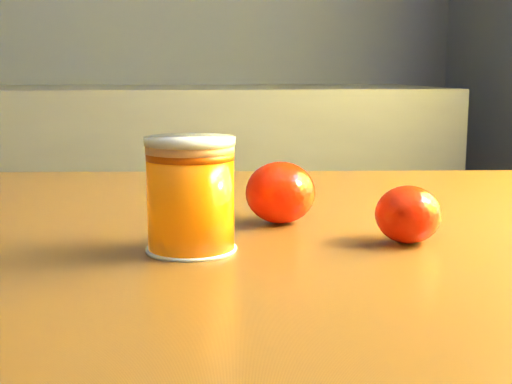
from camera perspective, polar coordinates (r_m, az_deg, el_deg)
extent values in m
cube|color=brown|center=(0.67, 9.30, -4.72)|extent=(1.14, 0.85, 0.04)
cylinder|color=#ED6504|center=(0.57, -5.24, -0.82)|extent=(0.07, 0.07, 0.08)
cylinder|color=#E3985C|center=(0.56, -5.31, 3.47)|extent=(0.07, 0.07, 0.01)
cylinder|color=silver|center=(0.56, -5.32, 4.01)|extent=(0.07, 0.07, 0.00)
ellipsoid|color=red|center=(0.67, 1.96, -0.04)|extent=(0.08, 0.08, 0.06)
ellipsoid|color=red|center=(0.61, 12.07, -1.77)|extent=(0.06, 0.06, 0.05)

